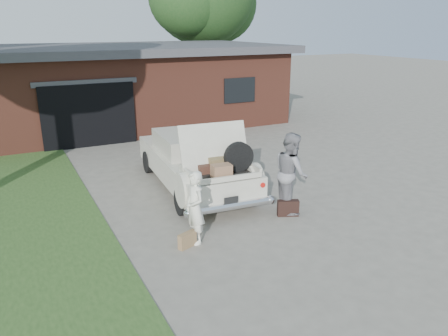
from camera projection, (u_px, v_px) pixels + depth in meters
name	position (u px, v px, depth m)	size (l,w,h in m)	color
ground	(237.00, 224.00, 9.46)	(90.00, 90.00, 0.00)	gray
house	(130.00, 84.00, 19.06)	(12.80, 7.80, 3.30)	brown
sedan	(194.00, 161.00, 11.40)	(2.28, 5.05, 1.99)	beige
woman_left	(195.00, 208.00, 8.45)	(0.53, 0.35, 1.47)	white
woman_right	(291.00, 172.00, 9.89)	(0.90, 0.70, 1.84)	gray
suitcase_left	(187.00, 240.00, 8.42)	(0.39, 0.12, 0.30)	#9A764E
suitcase_right	(288.00, 208.00, 9.81)	(0.48, 0.15, 0.37)	black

